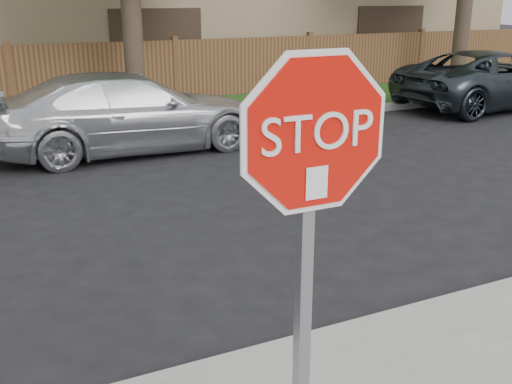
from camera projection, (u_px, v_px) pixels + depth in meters
far_curb at (30, 141)px, 11.34m from camera, size 70.00×0.30×0.15m
grass_strip at (21, 125)px, 12.75m from camera, size 70.00×3.00×0.12m
fence at (11, 81)px, 13.89m from camera, size 70.00×0.12×1.60m
stop_sign at (311, 201)px, 2.71m from camera, size 1.01×0.13×2.55m
sedan_right at (130, 112)px, 10.71m from camera, size 4.90×2.05×1.41m
sedan_far_right at (492, 79)px, 14.85m from camera, size 5.18×2.58×1.41m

